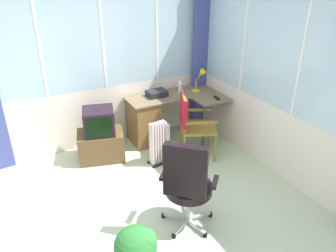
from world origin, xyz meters
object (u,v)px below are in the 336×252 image
(tv_remote, at_px, (217,98))
(paper_tray, at_px, (157,93))
(desk_lamp, at_px, (202,77))
(wooden_armchair, at_px, (190,118))
(space_heater, at_px, (160,142))
(potted_plant, at_px, (137,248))
(spray_bottle, at_px, (180,86))
(tv_on_stand, at_px, (100,137))
(desk, at_px, (149,118))
(office_chair, at_px, (187,182))

(tv_remote, relative_size, paper_tray, 0.50)
(desk_lamp, xyz_separation_m, wooden_armchair, (-0.56, -0.57, -0.37))
(space_heater, distance_m, potted_plant, 1.88)
(spray_bottle, bearing_deg, tv_remote, -52.84)
(paper_tray, xyz_separation_m, tv_on_stand, (-1.01, -0.22, -0.42))
(desk_lamp, height_order, space_heater, desk_lamp)
(potted_plant, bearing_deg, desk_lamp, 46.51)
(spray_bottle, distance_m, tv_on_stand, 1.50)
(tv_remote, height_order, space_heater, tv_remote)
(desk, bearing_deg, space_heater, -102.20)
(paper_tray, bearing_deg, desk_lamp, -11.87)
(paper_tray, bearing_deg, potted_plant, -119.73)
(space_heater, bearing_deg, office_chair, -104.15)
(desk, height_order, office_chair, office_chair)
(paper_tray, xyz_separation_m, wooden_armchair, (0.17, -0.72, -0.17))
(paper_tray, relative_size, wooden_armchair, 0.31)
(desk_lamp, distance_m, spray_bottle, 0.38)
(tv_on_stand, bearing_deg, desk, 10.22)
(wooden_armchair, distance_m, office_chair, 1.53)
(wooden_armchair, bearing_deg, desk_lamp, 45.70)
(tv_on_stand, height_order, space_heater, tv_on_stand)
(tv_remote, distance_m, spray_bottle, 0.62)
(potted_plant, bearing_deg, wooden_armchair, 46.80)
(paper_tray, distance_m, space_heater, 0.90)
(tv_remote, relative_size, office_chair, 0.14)
(office_chair, bearing_deg, space_heater, 75.85)
(office_chair, relative_size, potted_plant, 2.16)
(wooden_armchair, xyz_separation_m, office_chair, (-0.80, -1.30, -0.00))
(office_chair, relative_size, tv_on_stand, 1.39)
(paper_tray, bearing_deg, spray_bottle, -4.19)
(paper_tray, distance_m, wooden_armchair, 0.76)
(office_chair, xyz_separation_m, potted_plant, (-0.68, -0.28, -0.32))
(spray_bottle, height_order, wooden_armchair, wooden_armchair)
(office_chair, relative_size, space_heater, 1.68)
(desk_lamp, bearing_deg, paper_tray, 168.13)
(desk_lamp, height_order, tv_on_stand, desk_lamp)
(spray_bottle, xyz_separation_m, office_chair, (-1.03, -1.99, -0.23))
(spray_bottle, height_order, paper_tray, spray_bottle)
(desk, height_order, space_heater, desk)
(tv_remote, distance_m, potted_plant, 2.78)
(spray_bottle, relative_size, tv_on_stand, 0.28)
(desk_lamp, bearing_deg, tv_on_stand, -177.80)
(tv_remote, bearing_deg, spray_bottle, 137.16)
(tv_remote, bearing_deg, desk, 164.20)
(wooden_armchair, bearing_deg, space_heater, 179.36)
(spray_bottle, bearing_deg, paper_tray, 175.81)
(spray_bottle, bearing_deg, office_chair, -117.36)
(tv_remote, bearing_deg, paper_tray, 156.02)
(spray_bottle, xyz_separation_m, space_heater, (-0.70, -0.69, -0.50))
(desk_lamp, relative_size, tv_on_stand, 0.49)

